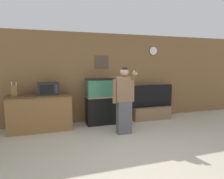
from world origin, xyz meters
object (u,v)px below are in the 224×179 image
microwave (48,88)px  aquarium_on_stand (102,101)px  person_standing (124,99)px  tv_on_stand (151,109)px  knife_block (14,91)px  counter_island (40,113)px

microwave → aquarium_on_stand: 1.49m
person_standing → microwave: bearing=152.9°
aquarium_on_stand → tv_on_stand: size_ratio=0.89×
knife_block → aquarium_on_stand: bearing=2.0°
counter_island → knife_block: bearing=177.3°
aquarium_on_stand → tv_on_stand: aquarium_on_stand is taller
microwave → person_standing: 1.96m
knife_block → microwave: bearing=0.6°
microwave → person_standing: (1.73, -0.89, -0.22)m
knife_block → tv_on_stand: (3.80, 0.07, -0.75)m
knife_block → counter_island: bearing=-2.7°
microwave → tv_on_stand: 3.10m
counter_island → aquarium_on_stand: size_ratio=1.22×
microwave → tv_on_stand: microwave is taller
person_standing → counter_island: bearing=156.4°
counter_island → tv_on_stand: (3.22, 0.09, -0.15)m
tv_on_stand → counter_island: bearing=-178.3°
counter_island → knife_block: 0.83m
knife_block → tv_on_stand: knife_block is taller
tv_on_stand → person_standing: 1.68m
counter_island → aquarium_on_stand: aquarium_on_stand is taller
knife_block → tv_on_stand: size_ratio=0.24×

